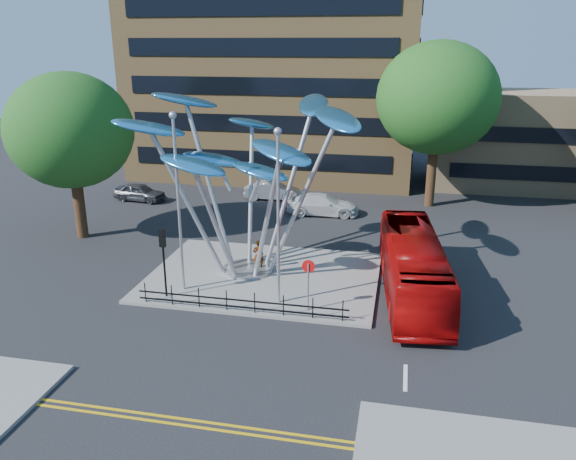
% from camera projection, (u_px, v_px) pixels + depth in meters
% --- Properties ---
extents(ground, '(120.00, 120.00, 0.00)m').
position_uv_depth(ground, '(252.00, 334.00, 24.12)').
color(ground, black).
rests_on(ground, ground).
extents(traffic_island, '(12.00, 9.00, 0.15)m').
position_uv_depth(traffic_island, '(264.00, 276.00, 29.86)').
color(traffic_island, slate).
rests_on(traffic_island, ground).
extents(double_yellow_near, '(40.00, 0.12, 0.01)m').
position_uv_depth(double_yellow_near, '(204.00, 422.00, 18.56)').
color(double_yellow_near, gold).
rests_on(double_yellow_near, ground).
extents(double_yellow_far, '(40.00, 0.12, 0.01)m').
position_uv_depth(double_yellow_far, '(201.00, 428.00, 18.28)').
color(double_yellow_far, gold).
rests_on(double_yellow_far, ground).
extents(brick_tower, '(25.00, 15.00, 30.00)m').
position_uv_depth(brick_tower, '(278.00, 5.00, 50.16)').
color(brick_tower, olive).
rests_on(brick_tower, ground).
extents(low_building_near, '(15.00, 8.00, 8.00)m').
position_uv_depth(low_building_near, '(527.00, 140.00, 47.56)').
color(low_building_near, tan).
rests_on(low_building_near, ground).
extents(tree_right, '(8.80, 8.80, 12.11)m').
position_uv_depth(tree_right, '(438.00, 98.00, 40.40)').
color(tree_right, black).
rests_on(tree_right, ground).
extents(tree_left, '(7.60, 7.60, 10.32)m').
position_uv_depth(tree_left, '(70.00, 131.00, 33.94)').
color(tree_left, black).
rests_on(tree_left, ground).
extents(leaf_sculpture, '(12.72, 9.54, 9.51)m').
position_uv_depth(leaf_sculpture, '(245.00, 146.00, 28.52)').
color(leaf_sculpture, '#9EA0A5').
rests_on(leaf_sculpture, traffic_island).
extents(street_lamp_left, '(0.36, 0.36, 8.80)m').
position_uv_depth(street_lamp_left, '(177.00, 188.00, 26.53)').
color(street_lamp_left, '#9EA0A5').
rests_on(street_lamp_left, traffic_island).
extents(street_lamp_right, '(0.36, 0.36, 8.30)m').
position_uv_depth(street_lamp_right, '(278.00, 202.00, 25.18)').
color(street_lamp_right, '#9EA0A5').
rests_on(street_lamp_right, traffic_island).
extents(traffic_light_island, '(0.28, 0.18, 3.42)m').
position_uv_depth(traffic_light_island, '(163.00, 249.00, 26.58)').
color(traffic_light_island, black).
rests_on(traffic_light_island, traffic_island).
extents(no_entry_sign_island, '(0.60, 0.10, 2.45)m').
position_uv_depth(no_entry_sign_island, '(308.00, 276.00, 25.49)').
color(no_entry_sign_island, '#9EA0A5').
rests_on(no_entry_sign_island, traffic_island).
extents(pedestrian_railing_front, '(10.00, 0.06, 1.00)m').
position_uv_depth(pedestrian_railing_front, '(241.00, 303.00, 25.72)').
color(pedestrian_railing_front, black).
rests_on(pedestrian_railing_front, traffic_island).
extents(red_bus, '(3.68, 11.16, 3.05)m').
position_uv_depth(red_bus, '(413.00, 266.00, 27.42)').
color(red_bus, '#970707').
rests_on(red_bus, ground).
extents(pedestrian, '(0.72, 0.65, 1.66)m').
position_uv_depth(pedestrian, '(258.00, 255.00, 30.35)').
color(pedestrian, gray).
rests_on(pedestrian, traffic_island).
extents(parked_car_left, '(4.23, 2.08, 1.39)m').
position_uv_depth(parked_car_left, '(140.00, 192.00, 44.02)').
color(parked_car_left, '#3A3C41').
rests_on(parked_car_left, ground).
extents(parked_car_mid, '(4.41, 1.67, 1.44)m').
position_uv_depth(parked_car_mid, '(272.00, 191.00, 44.38)').
color(parked_car_mid, '#ABAEB3').
rests_on(parked_car_mid, ground).
extents(parked_car_right, '(5.29, 2.43, 1.50)m').
position_uv_depth(parked_car_right, '(323.00, 205.00, 40.50)').
color(parked_car_right, silver).
rests_on(parked_car_right, ground).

